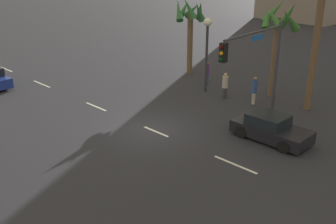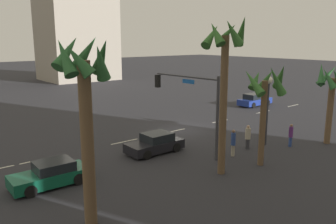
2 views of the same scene
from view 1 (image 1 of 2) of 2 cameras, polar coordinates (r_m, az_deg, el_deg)
ground_plane at (r=22.47m, az=-2.55°, el=-2.48°), size 220.00×220.00×0.00m
lane_stripe_0 at (r=37.02m, az=-22.10°, el=5.68°), size 2.30×0.14×0.01m
lane_stripe_1 at (r=31.78m, az=-17.57°, el=3.83°), size 2.36×0.14×0.01m
lane_stripe_2 at (r=26.17m, az=-10.24°, el=0.76°), size 2.12×0.14×0.01m
lane_stripe_3 at (r=22.16m, az=-1.73°, el=-2.81°), size 1.90×0.14×0.01m
lane_stripe_4 at (r=19.08m, az=9.54°, el=-7.40°), size 2.40×0.14×0.01m
car_1 at (r=21.69m, az=14.38°, el=-2.28°), size 4.09×1.98×1.37m
traffic_signal at (r=22.93m, az=12.85°, el=7.69°), size 0.60×6.24×5.54m
streetlamp at (r=27.87m, az=5.60°, el=10.21°), size 0.56×0.56×5.18m
pedestrian_0 at (r=30.26m, az=5.60°, el=5.68°), size 0.38×0.38×1.72m
pedestrian_1 at (r=27.31m, az=8.14°, el=3.82°), size 0.39×0.39×1.77m
pedestrian_2 at (r=26.50m, az=12.21°, el=3.15°), size 0.33×0.33×1.85m
palm_tree_0 at (r=25.40m, az=20.92°, el=14.40°), size 2.49×2.60×9.16m
palm_tree_2 at (r=32.31m, az=3.15°, el=13.15°), size 2.55×2.64×6.16m
palm_tree_3 at (r=27.59m, az=15.45°, el=11.75°), size 2.76×2.45×6.49m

